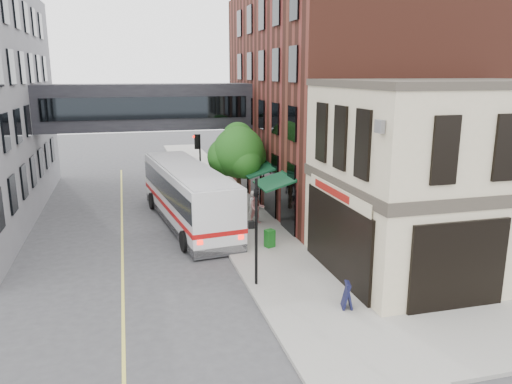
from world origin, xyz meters
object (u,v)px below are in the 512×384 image
sandwich_board (347,295)px  pedestrian_b (257,208)px  pedestrian_c (224,192)px  newspaper_box (270,238)px  pedestrian_a (254,206)px  bus (188,193)px

sandwich_board → pedestrian_b: bearing=108.3°
pedestrian_b → pedestrian_c: pedestrian_c is taller
newspaper_box → sandwich_board: sandwich_board is taller
pedestrian_c → pedestrian_a: bearing=-50.2°
newspaper_box → bus: bearing=102.0°
pedestrian_b → newspaper_box: size_ratio=2.08×
pedestrian_c → newspaper_box: 8.42m
pedestrian_a → pedestrian_c: size_ratio=0.99×
pedestrian_a → sandwich_board: (0.58, -11.60, -0.43)m
pedestrian_b → sandwich_board: bearing=-83.1°
pedestrian_a → pedestrian_b: size_ratio=1.01×
pedestrian_a → pedestrian_c: (-1.00, 3.96, 0.01)m
bus → newspaper_box: bus is taller
bus → pedestrian_a: (3.72, -1.08, -0.80)m
pedestrian_a → sandwich_board: pedestrian_a is taller
bus → sandwich_board: bus is taller
pedestrian_c → newspaper_box: pedestrian_c is taller
pedestrian_a → pedestrian_b: (0.09, -0.34, -0.01)m
pedestrian_a → newspaper_box: (-0.32, -4.43, -0.49)m
bus → sandwich_board: (4.30, -12.69, -1.23)m
sandwich_board → bus: bearing=124.6°
pedestrian_a → sandwich_board: 11.63m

